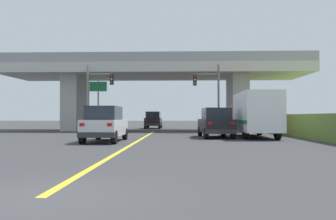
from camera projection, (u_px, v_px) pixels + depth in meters
ground at (156, 131)px, 35.78m from camera, size 160.00×160.00×0.00m
overpass_bridge at (156, 80)px, 35.87m from camera, size 30.01×8.07×7.37m
lane_divider_stripe at (136, 142)px, 19.51m from camera, size 0.20×26.64×0.01m
suv_lead at (105, 124)px, 19.97m from camera, size 1.93×4.73×2.02m
suv_crossing at (216, 123)px, 23.91m from camera, size 2.24×4.66×2.02m
box_truck at (254, 114)px, 24.13m from camera, size 2.33×7.44×3.05m
sedan_oncoming at (153, 120)px, 42.13m from camera, size 1.90×4.64×2.02m
traffic_signal_nearside at (211, 91)px, 30.73m from camera, size 2.32×0.36×6.03m
traffic_signal_farside at (96, 91)px, 31.64m from camera, size 2.45×0.36×6.15m
highway_sign at (98, 93)px, 33.17m from camera, size 1.70×0.17×4.92m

